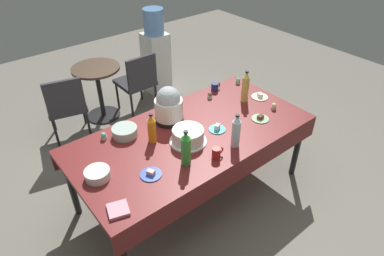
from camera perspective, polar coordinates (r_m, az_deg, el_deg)
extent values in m
plane|color=slate|center=(3.53, 0.00, -10.61)|extent=(9.00, 9.00, 0.00)
cube|color=maroon|center=(3.05, 0.00, -1.07)|extent=(2.20, 1.10, 0.04)
cylinder|color=black|center=(3.66, 17.33, -3.15)|extent=(0.06, 0.06, 0.71)
cylinder|color=black|center=(3.27, -19.70, -9.19)|extent=(0.06, 0.06, 0.71)
cylinder|color=black|center=(4.12, 6.95, 3.12)|extent=(0.06, 0.06, 0.71)
cube|color=maroon|center=(2.82, 7.06, -8.03)|extent=(2.20, 0.01, 0.18)
cube|color=maroon|center=(3.47, -5.66, 1.65)|extent=(2.20, 0.01, 0.18)
cylinder|color=silver|center=(2.93, -0.66, -2.23)|extent=(0.33, 0.33, 0.01)
cylinder|color=white|center=(2.89, -0.67, -1.26)|extent=(0.28, 0.28, 0.11)
cylinder|color=white|center=(2.85, -0.68, -0.31)|extent=(0.27, 0.27, 0.01)
cylinder|color=black|center=(3.19, -3.86, 1.54)|extent=(0.27, 0.27, 0.04)
cylinder|color=white|center=(3.12, -3.95, 3.26)|extent=(0.26, 0.26, 0.19)
sphere|color=#B2BCC1|center=(3.07, -4.03, 5.02)|extent=(0.22, 0.22, 0.22)
cylinder|color=#B2C6BC|center=(3.04, -11.28, -0.59)|extent=(0.23, 0.23, 0.08)
cylinder|color=silver|center=(2.67, -15.69, -7.49)|extent=(0.19, 0.19, 0.07)
cylinder|color=beige|center=(3.63, 11.36, 5.17)|extent=(0.17, 0.17, 0.01)
cube|color=white|center=(3.62, 11.40, 5.49)|extent=(0.07, 0.07, 0.04)
cylinder|color=#8CA87F|center=(3.27, 11.45, 1.54)|extent=(0.17, 0.17, 0.01)
cube|color=brown|center=(3.26, 11.49, 1.85)|extent=(0.06, 0.04, 0.03)
cylinder|color=#2D4CB2|center=(2.63, -6.94, -7.78)|extent=(0.17, 0.17, 0.01)
cube|color=beige|center=(2.62, -6.97, -7.44)|extent=(0.06, 0.07, 0.03)
cylinder|color=teal|center=(3.08, 4.26, -0.22)|extent=(0.16, 0.16, 0.01)
cube|color=white|center=(3.06, 4.28, 0.21)|extent=(0.07, 0.06, 0.05)
cylinder|color=beige|center=(3.55, 3.03, 5.32)|extent=(0.05, 0.05, 0.03)
sphere|color=brown|center=(3.53, 3.04, 5.72)|extent=(0.05, 0.05, 0.05)
cylinder|color=beige|center=(3.05, -14.66, -1.58)|extent=(0.05, 0.05, 0.03)
sphere|color=#6BC6B2|center=(3.03, -14.74, -1.15)|extent=(0.05, 0.05, 0.05)
cylinder|color=beige|center=(3.45, 13.61, 3.33)|extent=(0.05, 0.05, 0.03)
sphere|color=beige|center=(3.43, 13.67, 3.74)|extent=(0.05, 0.05, 0.05)
cylinder|color=beige|center=(3.86, 7.76, 7.68)|extent=(0.05, 0.05, 0.03)
sphere|color=#6BC6B2|center=(3.84, 7.79, 8.06)|extent=(0.05, 0.05, 0.05)
cylinder|color=silver|center=(2.83, 7.41, -1.00)|extent=(0.07, 0.07, 0.25)
cone|color=silver|center=(2.75, 7.64, 1.49)|extent=(0.07, 0.07, 0.05)
cylinder|color=black|center=(2.73, 7.70, 2.08)|extent=(0.03, 0.03, 0.02)
cylinder|color=orange|center=(2.90, -6.77, -0.50)|extent=(0.07, 0.07, 0.21)
cone|color=orange|center=(2.82, -6.95, 1.66)|extent=(0.07, 0.07, 0.05)
cylinder|color=black|center=(2.80, -7.00, 2.23)|extent=(0.03, 0.03, 0.02)
cylinder|color=green|center=(2.63, -1.03, -3.93)|extent=(0.08, 0.08, 0.25)
cone|color=green|center=(2.54, -1.06, -1.31)|extent=(0.07, 0.07, 0.05)
cylinder|color=black|center=(2.52, -1.07, -0.69)|extent=(0.04, 0.04, 0.02)
cylinder|color=gold|center=(3.47, 8.98, 6.47)|extent=(0.07, 0.07, 0.27)
cone|color=gold|center=(3.40, 9.23, 8.81)|extent=(0.07, 0.07, 0.05)
cylinder|color=black|center=(3.39, 9.28, 9.33)|extent=(0.03, 0.03, 0.02)
cylinder|color=#B2231E|center=(2.74, 4.10, -4.26)|extent=(0.07, 0.07, 0.10)
torus|color=#B2231E|center=(2.76, 4.83, -3.78)|extent=(0.06, 0.01, 0.06)
cylinder|color=navy|center=(3.67, 3.85, 6.94)|extent=(0.08, 0.08, 0.09)
torus|color=navy|center=(3.70, 4.43, 7.23)|extent=(0.06, 0.01, 0.06)
cube|color=pink|center=(2.41, -12.36, -13.32)|extent=(0.18, 0.18, 0.02)
cube|color=#333338|center=(4.30, -20.45, 3.54)|extent=(0.53, 0.53, 0.05)
cube|color=#333338|center=(4.02, -20.72, 4.90)|extent=(0.42, 0.14, 0.40)
cylinder|color=black|center=(4.59, -17.90, 2.87)|extent=(0.04, 0.04, 0.40)
cylinder|color=black|center=(4.58, -22.51, 1.71)|extent=(0.04, 0.04, 0.40)
cylinder|color=black|center=(4.26, -17.01, 0.39)|extent=(0.04, 0.04, 0.40)
cylinder|color=black|center=(4.26, -21.97, -0.86)|extent=(0.04, 0.04, 0.40)
cube|color=#333338|center=(4.61, -9.59, 7.64)|extent=(0.45, 0.45, 0.05)
cube|color=#333338|center=(4.36, -8.47, 9.34)|extent=(0.42, 0.05, 0.40)
cylinder|color=black|center=(4.95, -8.63, 6.81)|extent=(0.03, 0.03, 0.40)
cylinder|color=black|center=(4.79, -12.45, 5.33)|extent=(0.03, 0.03, 0.40)
cylinder|color=black|center=(4.66, -6.10, 5.12)|extent=(0.03, 0.03, 0.40)
cylinder|color=black|center=(4.50, -10.08, 3.50)|extent=(0.03, 0.03, 0.40)
cylinder|color=#473323|center=(4.44, -15.98, 9.65)|extent=(0.60, 0.60, 0.03)
cylinder|color=black|center=(4.60, -15.28, 5.74)|extent=(0.06, 0.06, 0.67)
cylinder|color=black|center=(4.77, -14.64, 2.15)|extent=(0.44, 0.44, 0.02)
cube|color=silver|center=(5.04, -6.03, 10.77)|extent=(0.32, 0.32, 0.90)
cylinder|color=#6699D8|center=(4.81, -6.51, 17.48)|extent=(0.28, 0.28, 0.34)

